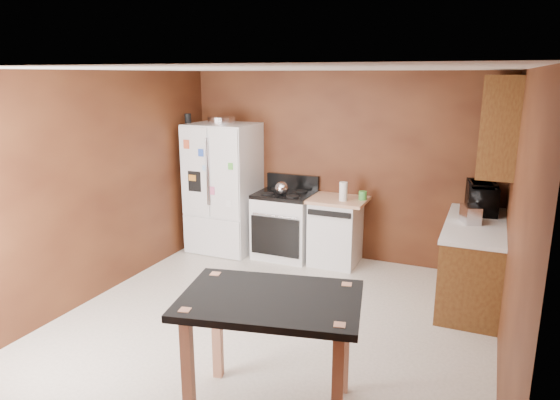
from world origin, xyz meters
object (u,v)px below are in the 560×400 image
Objects in this scene: dishwasher at (336,230)px; refrigerator at (224,188)px; pen_cup at (188,118)px; paper_towel at (343,191)px; gas_range at (285,224)px; microwave at (482,199)px; roasting_pan at (222,120)px; green_canister at (363,196)px; toaster at (470,214)px; island at (270,314)px; kettle at (282,188)px.

refrigerator is at bearing -177.01° from dishwasher.
pen_cup reaches higher than refrigerator.
paper_towel is 1.00m from gas_range.
microwave is (3.83, 0.20, -0.81)m from pen_cup.
pen_cup is 0.54× the size of paper_towel.
roasting_pan is at bearing -175.27° from gas_range.
green_canister is 0.44× the size of toaster.
dishwasher is 0.62× the size of island.
kettle is 2.39m from toaster.
toaster is 2.84m from island.
paper_towel is 0.17× the size of island.
toaster is 1.81m from dishwasher.
paper_towel is at bearing 0.42° from roasting_pan.
toaster is (2.37, -0.36, 0.00)m from kettle.
roasting_pan is 0.42× the size of dishwasher.
kettle is 0.91m from dishwasher.
gas_range is 0.72m from dishwasher.
microwave is at bearing 3.03° from pen_cup.
paper_towel is 3.02m from island.
pen_cup is 2.60m from green_canister.
gas_range reaches higher than toaster.
island is (0.45, -3.08, 0.32)m from dishwasher.
green_canister is 0.06× the size of refrigerator.
kettle is at bearing 84.16° from microwave.
dishwasher is 3.13m from island.
green_canister is 0.10× the size of gas_range.
gas_range is (-0.01, 0.13, -0.53)m from kettle.
pen_cup reaches higher than gas_range.
toaster is 0.51m from microwave.
pen_cup is at bearing 153.65° from toaster.
pen_cup is 1.97m from gas_range.
roasting_pan is 0.67× the size of microwave.
paper_towel reaches higher than dishwasher.
pen_cup is 2.36m from paper_towel.
toaster is 0.23× the size of gas_range.
roasting_pan reaches higher than refrigerator.
dishwasher is (2.08, 0.22, -1.41)m from pen_cup.
island is at bearing -48.51° from pen_cup.
island is (2.53, -2.86, -1.09)m from pen_cup.
pen_cup is 0.12× the size of gas_range.
refrigerator is (-3.28, 0.43, -0.09)m from toaster.
toaster is at bearing -8.75° from kettle.
dishwasher is (-0.11, 0.09, -0.56)m from paper_towel.
gas_range is (1.36, 0.19, -1.40)m from pen_cup.
roasting_pan is at bearing 14.29° from pen_cup.
refrigerator is 1.01m from gas_range.
roasting_pan reaches higher than kettle.
roasting_pan reaches higher than dishwasher.
roasting_pan reaches higher than island.
island is (-1.21, -2.56, -0.22)m from toaster.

